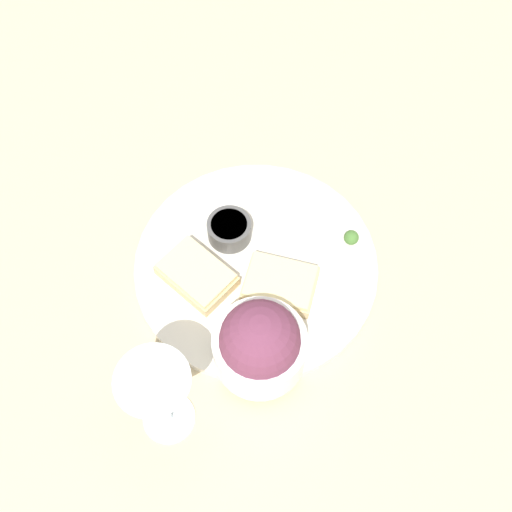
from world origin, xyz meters
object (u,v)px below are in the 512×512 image
wine_glass (158,393)px  sauce_ramekin (229,229)px  salad_bowl (260,344)px  cheese_toast_far (197,274)px  cheese_toast_near (283,282)px

wine_glass → sauce_ramekin: bearing=124.9°
salad_bowl → cheese_toast_far: bearing=177.4°
wine_glass → salad_bowl: bearing=84.0°
sauce_ramekin → cheese_toast_far: sauce_ramekin is taller
wine_glass → cheese_toast_far: bearing=131.8°
cheese_toast_far → wine_glass: (0.12, -0.14, 0.08)m
salad_bowl → cheese_toast_far: size_ratio=1.09×
salad_bowl → sauce_ramekin: 0.18m
sauce_ramekin → wine_glass: 0.27m
salad_bowl → cheese_toast_near: bearing=123.0°
sauce_ramekin → wine_glass: wine_glass is taller
sauce_ramekin → cheese_toast_far: bearing=-71.4°
sauce_ramekin → cheese_toast_far: size_ratio=0.57×
cheese_toast_near → cheese_toast_far: (-0.08, -0.08, 0.00)m
salad_bowl → wine_glass: (-0.01, -0.13, 0.05)m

